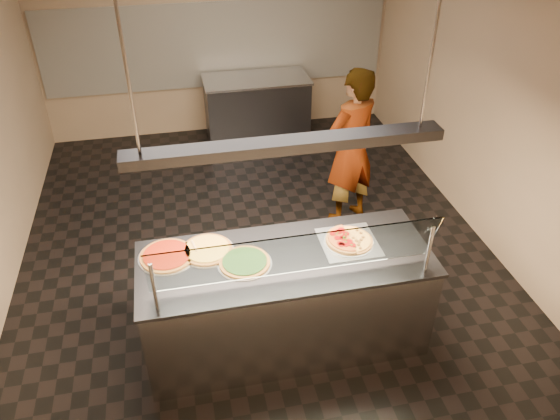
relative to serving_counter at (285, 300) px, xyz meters
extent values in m
cube|color=black|center=(-0.02, 1.45, -0.48)|extent=(5.00, 6.00, 0.02)
cube|color=tan|center=(-0.02, 4.46, 1.03)|extent=(5.00, 0.02, 3.00)
cube|color=tan|center=(-0.02, -1.56, 1.03)|extent=(5.00, 0.02, 3.00)
cube|color=tan|center=(2.49, 1.45, 1.03)|extent=(0.02, 6.00, 3.00)
cube|color=silver|center=(-0.02, 4.43, 0.83)|extent=(4.90, 0.02, 1.20)
cube|color=#B7B7BC|center=(0.00, 0.00, -0.02)|extent=(2.35, 0.90, 0.90)
cube|color=#333337|center=(0.00, 0.00, 0.45)|extent=(2.39, 0.94, 0.03)
cylinder|color=#B7B7BC|center=(-1.02, -0.40, 0.68)|extent=(0.03, 0.03, 0.44)
cylinder|color=#B7B7BC|center=(1.02, -0.40, 0.68)|extent=(0.03, 0.03, 0.44)
cube|color=white|center=(0.00, -0.34, 0.76)|extent=(2.15, 0.18, 0.47)
cube|color=silver|center=(0.56, 0.09, 0.47)|extent=(0.47, 0.47, 0.01)
cylinder|color=silver|center=(0.56, 0.09, 0.47)|extent=(0.42, 0.42, 0.01)
cylinder|color=#650304|center=(0.55, 0.15, 0.52)|extent=(0.06, 0.06, 0.01)
cylinder|color=#650304|center=(0.53, 0.20, 0.52)|extent=(0.06, 0.06, 0.01)
cylinder|color=#650304|center=(0.50, 0.18, 0.52)|extent=(0.06, 0.06, 0.01)
cylinder|color=#650304|center=(0.44, 0.17, 0.52)|extent=(0.06, 0.06, 0.01)
cylinder|color=#650304|center=(0.51, 0.11, 0.52)|extent=(0.06, 0.06, 0.01)
cylinder|color=#650304|center=(0.46, 0.11, 0.52)|extent=(0.06, 0.06, 0.01)
cylinder|color=#650304|center=(0.51, 0.09, 0.52)|extent=(0.06, 0.06, 0.01)
cylinder|color=#650304|center=(0.46, 0.03, 0.52)|extent=(0.06, 0.06, 0.01)
cylinder|color=#650304|center=(0.47, 0.01, 0.52)|extent=(0.06, 0.06, 0.01)
cylinder|color=#650304|center=(0.50, 0.00, 0.52)|extent=(0.06, 0.06, 0.01)
cylinder|color=#650304|center=(0.55, 0.04, 0.52)|extent=(0.06, 0.06, 0.01)
cylinder|color=#650304|center=(0.56, -0.01, 0.52)|extent=(0.06, 0.06, 0.01)
cube|color=#19590F|center=(0.55, 0.14, 0.52)|extent=(0.02, 0.02, 0.01)
cube|color=#19590F|center=(0.49, 0.18, 0.52)|extent=(0.02, 0.02, 0.01)
cube|color=#19590F|center=(0.47, 0.16, 0.52)|extent=(0.02, 0.02, 0.01)
cube|color=#19590F|center=(0.52, 0.10, 0.52)|extent=(0.02, 0.02, 0.01)
cube|color=#19590F|center=(0.51, 0.08, 0.52)|extent=(0.01, 0.02, 0.01)
cube|color=#19590F|center=(0.53, 0.07, 0.52)|extent=(0.02, 0.02, 0.01)
cube|color=#19590F|center=(0.52, 0.03, 0.52)|extent=(0.02, 0.02, 0.01)
cube|color=#19590F|center=(0.55, -0.01, 0.52)|extent=(0.02, 0.02, 0.01)
sphere|color=#513014|center=(0.61, -0.05, 0.50)|extent=(0.03, 0.03, 0.03)
sphere|color=#513014|center=(0.61, 0.00, 0.50)|extent=(0.03, 0.03, 0.03)
sphere|color=#513014|center=(0.63, 0.04, 0.50)|extent=(0.03, 0.03, 0.03)
sphere|color=#513014|center=(0.61, 0.06, 0.50)|extent=(0.03, 0.03, 0.03)
sphere|color=#513014|center=(0.66, 0.06, 0.50)|extent=(0.03, 0.03, 0.03)
sphere|color=#513014|center=(0.68, 0.09, 0.50)|extent=(0.03, 0.03, 0.03)
sphere|color=#513014|center=(0.60, 0.10, 0.50)|extent=(0.03, 0.03, 0.03)
sphere|color=#513014|center=(0.69, 0.15, 0.50)|extent=(0.03, 0.03, 0.03)
sphere|color=#513014|center=(0.67, 0.20, 0.50)|extent=(0.03, 0.03, 0.03)
cylinder|color=silver|center=(-0.33, 0.00, 0.47)|extent=(0.44, 0.44, 0.01)
cylinder|color=brown|center=(-0.33, 0.00, 0.48)|extent=(0.41, 0.41, 0.02)
cylinder|color=black|center=(-0.33, 0.00, 0.49)|extent=(0.35, 0.35, 0.01)
cylinder|color=silver|center=(-0.61, 0.22, 0.47)|extent=(0.44, 0.44, 0.01)
cylinder|color=brown|center=(-0.61, 0.22, 0.48)|extent=(0.41, 0.41, 0.02)
cylinder|color=gold|center=(-0.61, 0.22, 0.49)|extent=(0.36, 0.36, 0.01)
cylinder|color=silver|center=(-0.94, 0.21, 0.47)|extent=(0.47, 0.47, 0.01)
cylinder|color=brown|center=(-0.94, 0.21, 0.48)|extent=(0.44, 0.44, 0.02)
cylinder|color=#6A0501|center=(-0.94, 0.21, 0.49)|extent=(0.38, 0.38, 0.01)
cube|color=#B7B7BC|center=(-0.60, 0.18, 0.49)|extent=(0.15, 0.13, 0.00)
cylinder|color=tan|center=(-0.71, 0.27, 0.49)|extent=(0.05, 0.14, 0.02)
cube|color=#333337|center=(0.46, 4.00, -0.02)|extent=(1.46, 0.70, 0.90)
cube|color=#B7B7BC|center=(0.46, 4.00, 0.45)|extent=(1.50, 0.74, 0.03)
imported|color=#2E2A38|center=(1.12, 1.72, 0.45)|extent=(0.79, 0.68, 1.83)
cube|color=#333337|center=(0.00, 0.00, 1.48)|extent=(2.30, 0.18, 0.08)
cylinder|color=#B7B7BC|center=(-1.00, 0.00, 2.03)|extent=(0.02, 0.02, 1.01)
cylinder|color=#B7B7BC|center=(1.00, 0.00, 2.03)|extent=(0.02, 0.02, 1.01)
camera|label=1|loc=(-0.76, -3.34, 3.26)|focal=35.00mm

